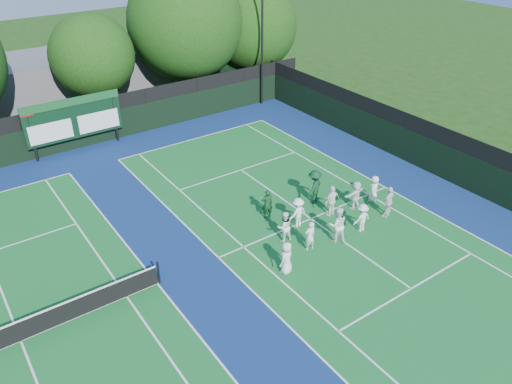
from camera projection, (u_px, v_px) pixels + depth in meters
ground at (324, 228)px, 24.55m from camera, size 120.00×120.00×0.00m
court_apron at (209, 262)px, 22.28m from camera, size 34.00×32.00×0.01m
near_court at (311, 219)px, 25.25m from camera, size 11.05×23.85×0.01m
left_court at (21, 341)px, 18.32m from camera, size 11.05×23.85×0.01m
back_fence at (89, 125)px, 32.13m from camera, size 34.00×0.08×3.00m
divider_fence_right at (430, 150)px, 29.01m from camera, size 0.08×32.00×3.00m
scoreboard at (73, 119)px, 30.91m from camera, size 6.00×0.21×3.55m
clubhouse at (103, 73)px, 39.40m from camera, size 18.00×6.00×4.00m
light_pole_right at (262, 21)px, 36.07m from camera, size 1.20×0.30×10.12m
tennis_net at (18, 331)px, 18.08m from camera, size 11.30×0.10×1.10m
tree_c at (94, 57)px, 34.06m from camera, size 5.72×5.72×7.59m
tree_d at (187, 25)px, 37.00m from camera, size 8.53×8.53×10.31m
tree_e at (252, 28)px, 40.42m from camera, size 7.35×7.35×8.75m
tennis_ball_0 at (278, 231)px, 24.25m from camera, size 0.07×0.07×0.07m
tennis_ball_1 at (325, 198)px, 26.93m from camera, size 0.07×0.07×0.07m
tennis_ball_3 at (225, 256)px, 22.60m from camera, size 0.07×0.07×0.07m
tennis_ball_4 at (261, 198)px, 26.96m from camera, size 0.07×0.07×0.07m
tennis_ball_5 at (326, 205)px, 26.31m from camera, size 0.07×0.07×0.07m
player_front_0 at (287, 258)px, 21.29m from camera, size 0.89×0.73×1.56m
player_front_1 at (310, 236)px, 22.71m from camera, size 0.58×0.41×1.50m
player_front_2 at (337, 225)px, 23.20m from camera, size 1.10×1.00×1.83m
player_front_3 at (362, 218)px, 23.99m from camera, size 0.98×0.57×1.50m
player_front_4 at (389, 202)px, 25.04m from camera, size 1.07×0.65×1.71m
player_back_0 at (284, 226)px, 23.31m from camera, size 0.85×0.72×1.56m
player_back_1 at (298, 212)px, 24.33m from camera, size 1.07×0.68×1.58m
player_back_2 at (332, 201)px, 25.15m from camera, size 1.03×0.52×1.69m
player_back_3 at (356, 195)px, 25.80m from camera, size 1.47×0.60×1.55m
player_back_4 at (374, 189)px, 26.40m from camera, size 0.85×0.72×1.48m
coach_left at (267, 204)px, 24.99m from camera, size 0.67×0.53×1.59m
coach_right at (314, 187)px, 26.11m from camera, size 1.42×1.14×1.92m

